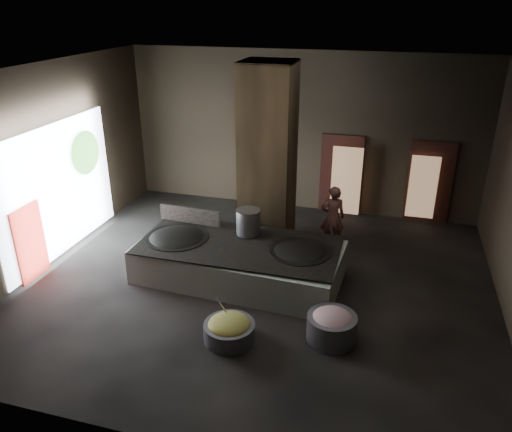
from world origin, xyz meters
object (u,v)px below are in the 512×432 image
(wok_left, at_px, (177,240))
(veg_basin, at_px, (229,332))
(cook, at_px, (333,217))
(stock_pot, at_px, (248,222))
(meat_basin, at_px, (331,328))
(wok_right, at_px, (300,254))
(hearth_platform, at_px, (239,262))

(wok_left, distance_m, veg_basin, 2.93)
(wok_left, bearing_deg, cook, 32.88)
(stock_pot, height_order, veg_basin, stock_pot)
(wok_left, distance_m, meat_basin, 4.09)
(wok_right, height_order, veg_basin, wok_right)
(meat_basin, bearing_deg, wok_left, 156.86)
(hearth_platform, height_order, wok_left, wok_left)
(wok_left, xyz_separation_m, cook, (3.22, 2.08, 0.06))
(veg_basin, bearing_deg, meat_basin, 16.28)
(wok_right, xyz_separation_m, meat_basin, (0.94, -1.70, -0.50))
(cook, height_order, meat_basin, cook)
(cook, xyz_separation_m, meat_basin, (0.51, -3.68, -0.56))
(meat_basin, bearing_deg, hearth_platform, 144.23)
(cook, bearing_deg, stock_pot, 26.77)
(stock_pot, relative_size, veg_basin, 0.62)
(hearth_platform, bearing_deg, veg_basin, -73.92)
(wok_right, relative_size, cook, 0.80)
(veg_basin, height_order, meat_basin, meat_basin)
(veg_basin, bearing_deg, wok_right, 68.96)
(stock_pot, bearing_deg, hearth_platform, -95.19)
(stock_pot, bearing_deg, cook, 40.74)
(cook, xyz_separation_m, veg_basin, (-1.28, -4.20, -0.64))
(wok_left, xyz_separation_m, veg_basin, (1.95, -2.12, -0.58))
(cook, bearing_deg, wok_left, 18.91)
(cook, bearing_deg, hearth_platform, 34.96)
(wok_right, xyz_separation_m, stock_pot, (-1.30, 0.50, 0.38))
(cook, distance_m, veg_basin, 4.44)
(hearth_platform, xyz_separation_m, wok_right, (1.35, 0.05, 0.36))
(hearth_platform, bearing_deg, meat_basin, -32.56)
(hearth_platform, relative_size, veg_basin, 4.72)
(wok_left, height_order, wok_right, wok_left)
(wok_left, distance_m, wok_right, 2.80)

